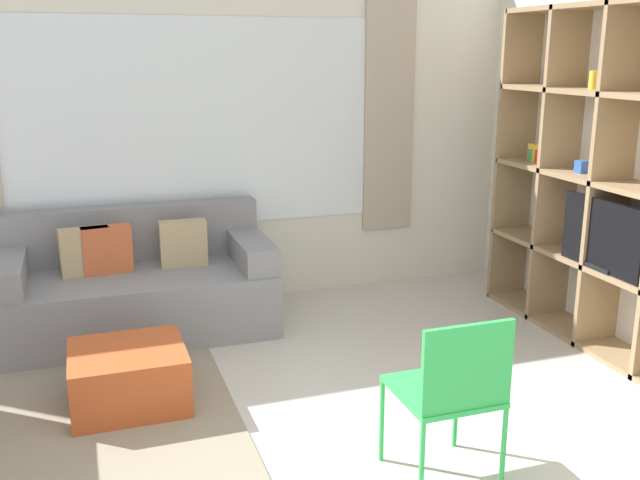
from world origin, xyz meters
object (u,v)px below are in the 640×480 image
Objects in this scene: shelving_unit at (615,183)px; ottoman at (129,377)px; couch_main at (136,288)px; folding_chair at (452,386)px.

shelving_unit is 3.35m from ottoman.
couch_main is at bearing 82.67° from ottoman.
shelving_unit is at bearing -147.36° from folding_chair.
ottoman is 1.92m from folding_chair.
shelving_unit is 2.67× the size of folding_chair.
ottoman is (-0.15, -1.16, -0.15)m from couch_main.
folding_chair is (-1.85, -1.18, -0.62)m from shelving_unit.
folding_chair is at bearing -63.99° from couch_main.
shelving_unit is at bearing -22.95° from couch_main.
ottoman is (-3.20, 0.13, -0.97)m from shelving_unit.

